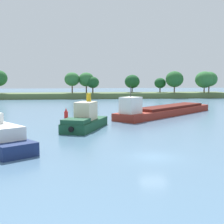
% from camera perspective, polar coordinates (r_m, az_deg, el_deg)
% --- Properties ---
extents(ground_plane, '(400.00, 400.00, 0.00)m').
position_cam_1_polar(ground_plane, '(30.55, 7.41, -7.90)').
color(ground_plane, slate).
extents(treeline_island, '(89.88, 11.03, 10.03)m').
position_cam_1_polar(treeline_island, '(116.96, 0.99, 4.23)').
color(treeline_island, '#566B3D').
rests_on(treeline_island, ground).
extents(cargo_barge, '(23.87, 22.64, 5.91)m').
position_cam_1_polar(cargo_barge, '(63.91, 9.38, 0.31)').
color(cargo_barge, maroon).
rests_on(cargo_barge, ground).
extents(tugboat, '(7.26, 11.12, 5.10)m').
position_cam_1_polar(tugboat, '(46.24, -4.85, -1.44)').
color(tugboat, '#19472D').
rests_on(tugboat, ground).
extents(channel_buoy_red, '(0.70, 0.70, 1.90)m').
position_cam_1_polar(channel_buoy_red, '(59.38, -8.17, -0.29)').
color(channel_buoy_red, red).
rests_on(channel_buoy_red, ground).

